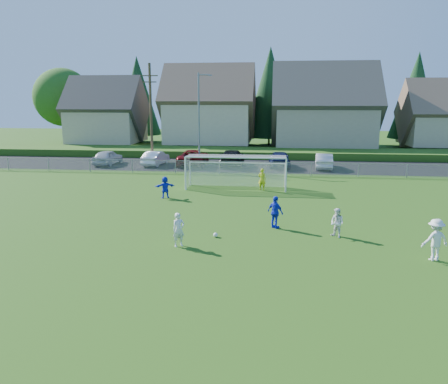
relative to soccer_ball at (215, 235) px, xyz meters
The scene contains 22 objects.
ground 4.06m from the soccer_ball, 90.50° to the right, with size 160.00×160.00×0.00m, color #193D0C.
asphalt_lot 23.44m from the soccer_ball, 90.09° to the left, with size 60.00×60.00×0.00m, color black.
grass_embankment 30.94m from the soccer_ball, 90.07° to the left, with size 70.00×6.00×0.80m, color #1E420F.
soccer_ball is the anchor object (origin of this frame).
player_white_a 2.21m from the soccer_ball, 134.41° to the right, with size 0.57×0.37×1.55m, color silver.
player_white_b 5.89m from the soccer_ball, ahead, with size 0.69×0.54×1.42m, color silver.
player_white_c 9.65m from the soccer_ball, 12.21° to the right, with size 1.14×0.66×1.77m, color silver.
player_blue_a 3.49m from the soccer_ball, 32.92° to the left, with size 0.99×0.41×1.68m, color #162ACE.
player_blue_b 9.31m from the soccer_ball, 119.05° to the left, with size 1.37×0.44×1.48m, color #162ACE.
goalkeeper 11.62m from the soccer_ball, 80.51° to the left, with size 0.59×0.39×1.61m, color yellow.
car_a 26.56m from the soccer_ball, 122.06° to the left, with size 1.78×4.44×1.51m, color #B3B6BB.
car_b 24.50m from the soccer_ball, 111.94° to the left, with size 1.52×4.36×1.44m, color white.
car_c 23.69m from the soccer_ball, 103.03° to the left, with size 2.63×5.70×1.58m, color #650B0F.
car_d 23.44m from the soccer_ball, 93.52° to the left, with size 2.21×5.43×1.57m, color black.
car_e 22.98m from the soccer_ball, 81.77° to the left, with size 1.93×4.81×1.64m, color #121840.
car_f 23.63m from the soccer_ball, 71.45° to the left, with size 1.54×4.41×1.45m, color silver.
soccer_goal 12.09m from the soccer_ball, 90.17° to the left, with size 7.42×1.90×2.50m.
chainlink_fence 17.95m from the soccer_ball, 90.11° to the left, with size 52.06×0.06×1.20m.
streetlight 22.89m from the soccer_ball, 101.54° to the left, with size 1.38×0.18×9.00m.
utility_pole 25.35m from the soccer_ball, 112.57° to the left, with size 1.60×0.26×10.00m.
houses_row 39.13m from the soccer_ball, 87.11° to the left, with size 53.90×11.45×13.27m.
tree_row 45.20m from the soccer_ball, 88.71° to the left, with size 65.98×12.36×13.80m.
Camera 1 is at (2.74, -15.97, 6.53)m, focal length 35.00 mm.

